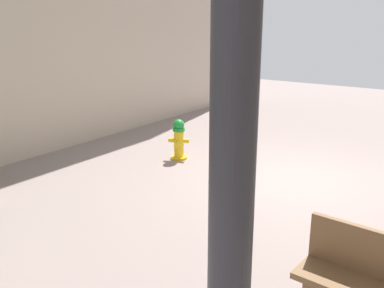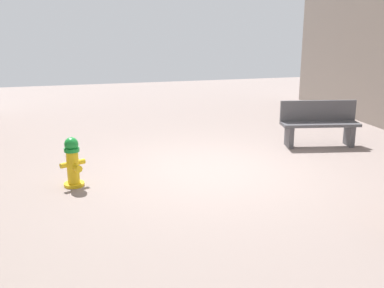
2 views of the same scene
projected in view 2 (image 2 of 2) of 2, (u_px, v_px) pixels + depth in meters
ground_plane at (214, 170)px, 8.29m from camera, size 23.40×23.40×0.00m
fire_hydrant at (73, 162)px, 7.41m from camera, size 0.41×0.39×0.81m
bench_near at (319, 123)px, 9.77m from camera, size 1.68×0.73×0.95m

